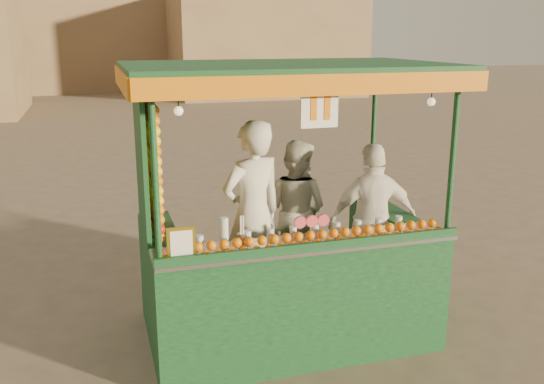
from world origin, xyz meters
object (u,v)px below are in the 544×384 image
object	(u,v)px
juice_cart	(282,256)
vendor_left	(253,214)
vendor_middle	(296,210)
vendor_right	(373,220)

from	to	relation	value
juice_cart	vendor_left	bearing A→B (deg)	130.15
juice_cart	vendor_middle	bearing A→B (deg)	61.83
vendor_middle	vendor_right	distance (m)	0.90
juice_cart	vendor_right	size ratio (longest dim) A/B	1.86
juice_cart	vendor_right	distance (m)	1.05
juice_cart	vendor_right	bearing A→B (deg)	5.26
juice_cart	vendor_left	world-z (taller)	juice_cart
juice_cart	vendor_middle	distance (m)	0.89
vendor_left	vendor_middle	world-z (taller)	vendor_left
vendor_left	vendor_middle	size ratio (longest dim) A/B	1.20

